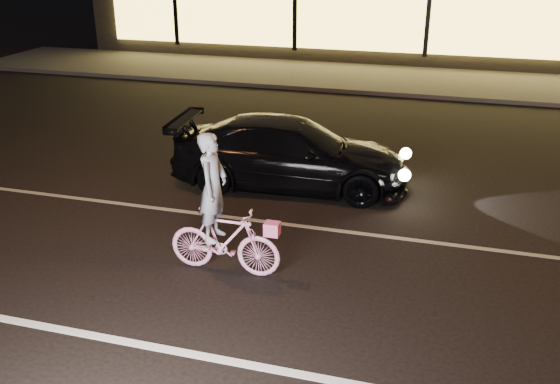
% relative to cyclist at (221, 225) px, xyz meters
% --- Properties ---
extents(ground, '(90.00, 90.00, 0.00)m').
position_rel_cyclist_xyz_m(ground, '(1.65, -0.33, -0.70)').
color(ground, black).
rests_on(ground, ground).
extents(lane_stripe_near, '(60.00, 0.12, 0.01)m').
position_rel_cyclist_xyz_m(lane_stripe_near, '(1.65, -1.83, -0.70)').
color(lane_stripe_near, silver).
rests_on(lane_stripe_near, ground).
extents(lane_stripe_far, '(60.00, 0.10, 0.01)m').
position_rel_cyclist_xyz_m(lane_stripe_far, '(1.65, 1.67, -0.70)').
color(lane_stripe_far, gray).
rests_on(lane_stripe_far, ground).
extents(sidewalk, '(30.00, 4.00, 0.12)m').
position_rel_cyclist_xyz_m(sidewalk, '(1.65, 12.67, -0.64)').
color(sidewalk, '#383533').
rests_on(sidewalk, ground).
extents(cyclist, '(1.57, 0.54, 1.97)m').
position_rel_cyclist_xyz_m(cyclist, '(0.00, 0.00, 0.00)').
color(cyclist, '#DB2B83').
rests_on(cyclist, ground).
extents(sedan, '(4.41, 2.07, 1.25)m').
position_rel_cyclist_xyz_m(sedan, '(0.06, 3.31, -0.08)').
color(sedan, black).
rests_on(sedan, ground).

